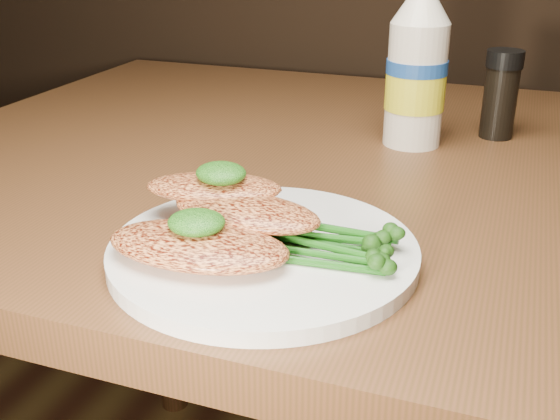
% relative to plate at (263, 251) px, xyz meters
% --- Properties ---
extents(plate, '(0.24, 0.24, 0.01)m').
position_rel_plate_xyz_m(plate, '(0.00, 0.00, 0.00)').
color(plate, white).
rests_on(plate, dining_table).
extents(chicken_front, '(0.15, 0.08, 0.02)m').
position_rel_plate_xyz_m(chicken_front, '(-0.04, -0.04, 0.02)').
color(chicken_front, '#F8924F').
rests_on(chicken_front, plate).
extents(chicken_mid, '(0.14, 0.08, 0.02)m').
position_rel_plate_xyz_m(chicken_mid, '(-0.02, 0.02, 0.03)').
color(chicken_mid, '#F8924F').
rests_on(chicken_mid, plate).
extents(chicken_back, '(0.13, 0.08, 0.02)m').
position_rel_plate_xyz_m(chicken_back, '(-0.06, 0.04, 0.03)').
color(chicken_back, '#F8924F').
rests_on(chicken_back, plate).
extents(pesto_front, '(0.05, 0.04, 0.02)m').
position_rel_plate_xyz_m(pesto_front, '(-0.04, -0.04, 0.03)').
color(pesto_front, black).
rests_on(pesto_front, chicken_front).
extents(pesto_back, '(0.05, 0.05, 0.02)m').
position_rel_plate_xyz_m(pesto_back, '(-0.05, 0.04, 0.05)').
color(pesto_back, black).
rests_on(pesto_back, chicken_back).
extents(broccolini_bundle, '(0.13, 0.11, 0.02)m').
position_rel_plate_xyz_m(broccolini_bundle, '(0.05, 0.00, 0.02)').
color(broccolini_bundle, '#195713').
rests_on(broccolini_bundle, plate).
extents(mayo_bottle, '(0.08, 0.08, 0.20)m').
position_rel_plate_xyz_m(mayo_bottle, '(0.06, 0.33, 0.09)').
color(mayo_bottle, '#F3E5CE').
rests_on(mayo_bottle, dining_table).
extents(pepper_grinder, '(0.05, 0.05, 0.11)m').
position_rel_plate_xyz_m(pepper_grinder, '(0.15, 0.40, 0.05)').
color(pepper_grinder, black).
rests_on(pepper_grinder, dining_table).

